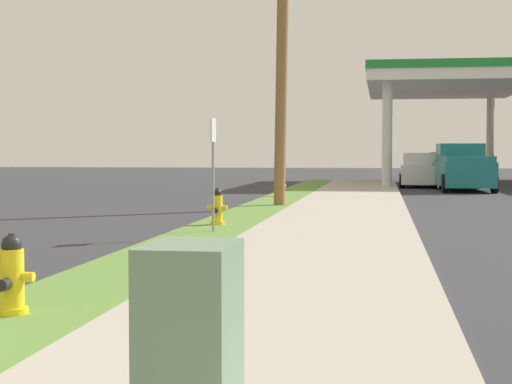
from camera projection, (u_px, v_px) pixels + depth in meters
name	position (u px, v px, depth m)	size (l,w,h in m)	color
fire_hydrant_nearest	(12.00, 279.00, 7.61)	(0.42, 0.38, 0.74)	yellow
fire_hydrant_second	(217.00, 209.00, 17.05)	(0.42, 0.38, 0.74)	yellow
fire_hydrant_third	(280.00, 186.00, 28.08)	(0.42, 0.37, 0.74)	yellow
utility_pole_midground	(282.00, 34.00, 23.19)	(1.38, 0.50, 9.40)	olive
utility_cabinet	(191.00, 350.00, 4.27)	(0.51, 0.71, 1.02)	slate
street_sign_post	(213.00, 151.00, 15.55)	(0.05, 0.36, 2.12)	gray
car_red_by_near_pump	(451.00, 167.00, 48.44)	(2.04, 4.55, 1.57)	red
car_white_by_far_pump	(421.00, 171.00, 38.40)	(2.00, 4.53, 1.57)	white
truck_teal_at_forecourt	(462.00, 169.00, 34.65)	(2.29, 5.46, 1.97)	#197075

